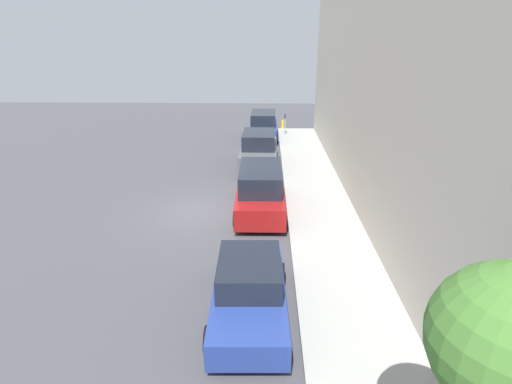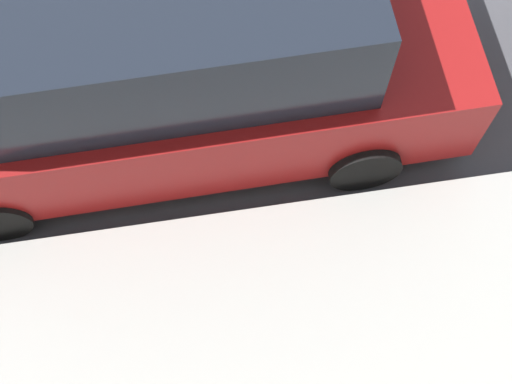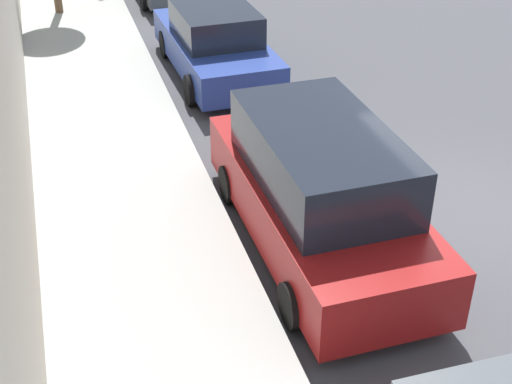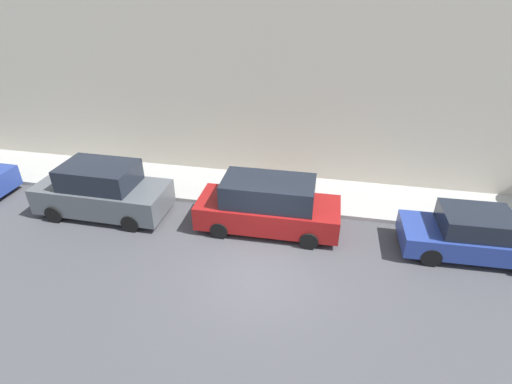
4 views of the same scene
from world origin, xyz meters
TOP-DOWN VIEW (x-y plane):
  - ground_plane at (0.00, 0.00)m, footprint 60.00×60.00m
  - sidewalk at (4.90, 0.00)m, footprint 2.80×32.00m
  - building_facade at (7.30, 0.00)m, footprint 2.00×32.00m
  - parked_sedan_second at (2.24, -6.50)m, footprint 1.93×4.55m
  - parked_minivan_third at (2.40, 0.14)m, footprint 2.02×4.92m
  - parked_suv_fourth at (2.20, 6.29)m, footprint 2.08×4.82m
  - parked_minivan_fifth at (2.37, 13.13)m, footprint 2.02×4.93m
  - parking_meter_far at (3.95, 13.95)m, footprint 0.11×0.15m
  - street_tree at (5.30, -11.67)m, footprint 1.77×1.77m
  - fire_hydrant at (3.85, 15.97)m, footprint 0.20×0.20m

SIDE VIEW (x-z plane):
  - ground_plane at x=0.00m, z-range 0.00..0.00m
  - sidewalk at x=4.90m, z-range 0.00..0.15m
  - fire_hydrant at x=3.85m, z-range 0.15..0.84m
  - parked_sedan_second at x=2.24m, z-range -0.04..1.50m
  - parked_minivan_fifth at x=2.37m, z-range -0.03..1.87m
  - parked_minivan_third at x=2.40m, z-range -0.03..1.87m
  - parked_suv_fourth at x=2.20m, z-range -0.06..1.92m
  - parking_meter_far at x=3.95m, z-range 0.32..1.84m
  - street_tree at x=5.30m, z-range 1.43..5.84m
  - building_facade at x=7.30m, z-range 0.00..11.91m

